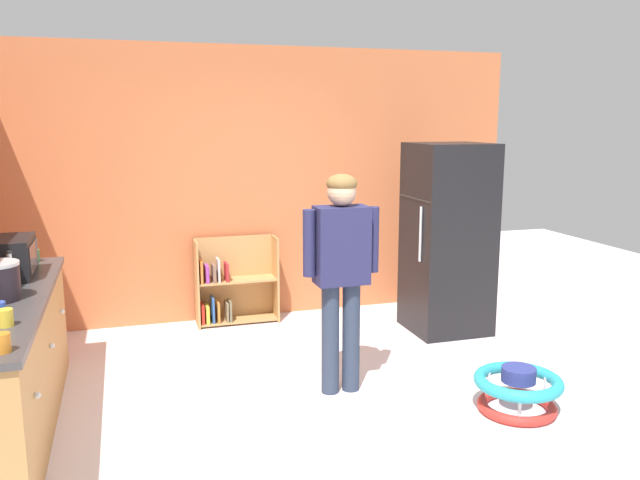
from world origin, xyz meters
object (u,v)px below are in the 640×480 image
object	(u,v)px
baby_walker	(518,390)
orange_cup	(2,343)
bookshelf	(231,286)
green_cup	(34,256)
standing_person	(341,263)
yellow_cup	(5,318)
kitchen_counter	(0,367)
clear_bottle	(11,273)
refrigerator	(448,238)
microwave	(5,258)

from	to	relation	value
baby_walker	orange_cup	xyz separation A→B (m)	(-3.12, -0.36, 0.79)
bookshelf	green_cup	distance (m)	1.95
standing_person	orange_cup	size ratio (longest dim) A/B	17.03
yellow_cup	green_cup	distance (m)	1.68
kitchen_counter	standing_person	xyz separation A→B (m)	(2.28, -0.00, 0.53)
bookshelf	green_cup	bearing A→B (deg)	-153.45
kitchen_counter	standing_person	world-z (taller)	standing_person
baby_walker	standing_person	bearing A→B (deg)	146.95
kitchen_counter	yellow_cup	bearing A→B (deg)	-74.89
standing_person	baby_walker	size ratio (longest dim) A/B	2.68
baby_walker	clear_bottle	distance (m)	3.51
kitchen_counter	orange_cup	xyz separation A→B (m)	(0.22, -1.05, 0.50)
refrigerator	standing_person	distance (m)	1.78
bookshelf	baby_walker	size ratio (longest dim) A/B	1.41
baby_walker	green_cup	size ratio (longest dim) A/B	6.36
orange_cup	bookshelf	bearing A→B (deg)	62.02
standing_person	yellow_cup	size ratio (longest dim) A/B	17.03
green_cup	clear_bottle	bearing A→B (deg)	-93.38
standing_person	green_cup	xyz separation A→B (m)	(-2.16, 1.07, -0.03)
microwave	standing_person	bearing A→B (deg)	-14.21
clear_bottle	green_cup	size ratio (longest dim) A/B	2.59
clear_bottle	orange_cup	xyz separation A→B (m)	(0.15, -1.31, -0.05)
bookshelf	standing_person	distance (m)	2.06
baby_walker	microwave	bearing A→B (deg)	159.25
microwave	refrigerator	bearing A→B (deg)	7.50
yellow_cup	orange_cup	size ratio (longest dim) A/B	1.00
refrigerator	green_cup	world-z (taller)	refrigerator
microwave	orange_cup	world-z (taller)	microwave
bookshelf	baby_walker	distance (m)	3.03
standing_person	baby_walker	xyz separation A→B (m)	(1.06, -0.69, -0.82)
refrigerator	bookshelf	distance (m)	2.16
kitchen_counter	green_cup	distance (m)	1.18
standing_person	green_cup	world-z (taller)	standing_person
refrigerator	green_cup	distance (m)	3.59
microwave	baby_walker	bearing A→B (deg)	-20.75
standing_person	yellow_cup	distance (m)	2.20
clear_bottle	orange_cup	bearing A→B (deg)	-83.62
refrigerator	bookshelf	xyz separation A→B (m)	(-1.93, 0.83, -0.52)
yellow_cup	refrigerator	bearing A→B (deg)	25.47
bookshelf	yellow_cup	distance (m)	3.04
clear_bottle	yellow_cup	distance (m)	0.89
kitchen_counter	baby_walker	distance (m)	3.42
yellow_cup	kitchen_counter	bearing A→B (deg)	105.11
refrigerator	yellow_cup	xyz separation A→B (m)	(-3.54, -1.69, 0.06)
green_cup	microwave	bearing A→B (deg)	-104.16
microwave	clear_bottle	size ratio (longest dim) A/B	1.95
green_cup	refrigerator	bearing A→B (deg)	0.02
baby_walker	microwave	distance (m)	3.68
baby_walker	clear_bottle	bearing A→B (deg)	163.78
microwave	bookshelf	bearing A→B (deg)	36.43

